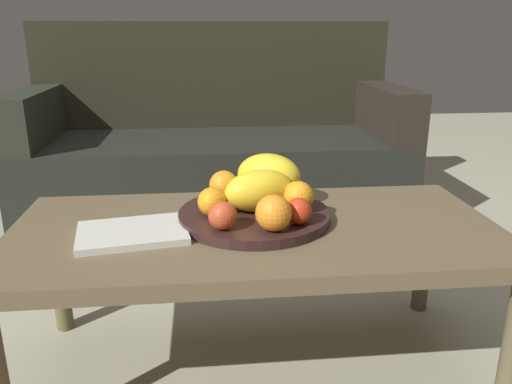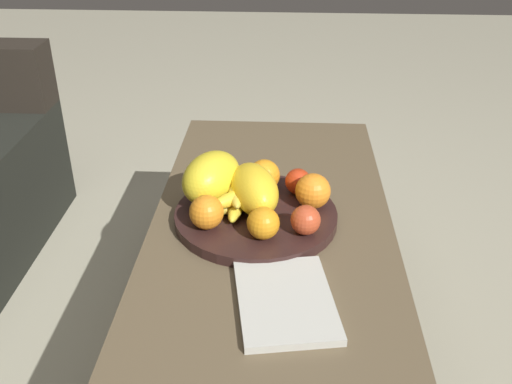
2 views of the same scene
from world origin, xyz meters
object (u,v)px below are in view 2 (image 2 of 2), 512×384
orange_right (263,223)px  apple_left (306,220)px  melon_smaller_beside (254,189)px  fruit_bowl (256,215)px  orange_front (264,175)px  melon_large_front (211,178)px  coffee_table (272,236)px  orange_left (206,212)px  orange_back (313,191)px  apple_front (298,181)px  banana_bunch (238,200)px  magazine (285,300)px

orange_right → apple_left: (0.02, -0.09, -0.00)m
melon_smaller_beside → apple_left: bearing=-129.5°
orange_right → fruit_bowl: bearing=11.2°
orange_front → orange_right: bearing=-178.0°
fruit_bowl → melon_large_front: bearing=67.2°
coffee_table → orange_right: bearing=171.3°
coffee_table → orange_left: orange_left is taller
orange_back → apple_front: orange_back is taller
orange_front → fruit_bowl: bearing=172.1°
melon_smaller_beside → orange_right: melon_smaller_beside is taller
orange_left → banana_bunch: size_ratio=0.45×
melon_large_front → banana_bunch: melon_large_front is taller
melon_smaller_beside → orange_front: (0.10, -0.02, -0.01)m
orange_back → apple_left: 0.12m
melon_large_front → orange_left: 0.12m
orange_left → apple_front: 0.26m
fruit_bowl → orange_front: bearing=-7.9°
apple_left → magazine: bearing=169.1°
orange_back → apple_front: bearing=28.1°
coffee_table → orange_left: size_ratio=15.50×
melon_large_front → orange_front: (0.06, -0.12, -0.02)m
melon_smaller_beside → banana_bunch: (-0.01, 0.04, -0.02)m
magazine → orange_back: bearing=-19.8°
orange_back → apple_left: bearing=170.7°
orange_left → magazine: orange_left is taller
melon_smaller_beside → orange_back: melon_smaller_beside is taller
orange_front → apple_front: size_ratio=1.23×
melon_large_front → orange_front: melon_large_front is taller
orange_right → orange_back: size_ratio=0.86×
fruit_bowl → orange_back: (0.03, -0.13, 0.05)m
orange_front → orange_left: orange_front is taller
banana_bunch → magazine: (-0.29, -0.12, -0.05)m
fruit_bowl → apple_left: (-0.09, -0.11, 0.05)m
coffee_table → magazine: size_ratio=4.79×
coffee_table → orange_right: orange_right is taller
orange_right → apple_front: 0.21m
orange_back → apple_front: size_ratio=1.31×
melon_smaller_beside → banana_bunch: bearing=110.4°
melon_smaller_beside → orange_back: 0.14m
melon_smaller_beside → coffee_table: bearing=-107.4°
orange_right → banana_bunch: (0.10, 0.06, -0.01)m
coffee_table → apple_left: size_ratio=18.02×
coffee_table → banana_bunch: bearing=90.5°
apple_left → melon_smaller_beside: bearing=50.5°
orange_left → orange_right: 0.13m
coffee_table → melon_smaller_beside: melon_smaller_beside is taller
apple_front → orange_back: bearing=-151.9°
orange_front → banana_bunch: bearing=152.5°
orange_front → orange_back: bearing=-123.6°
banana_bunch → apple_left: bearing=-118.1°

